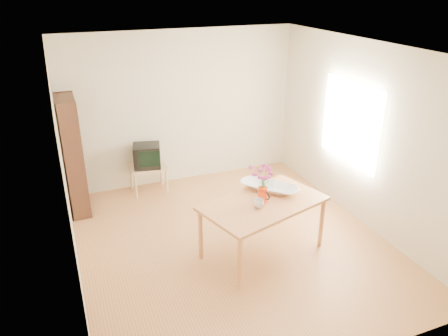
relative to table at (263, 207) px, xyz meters
name	(u,v)px	position (x,y,z in m)	size (l,w,h in m)	color
room	(235,155)	(-0.25, 0.35, 0.62)	(4.50, 4.50, 4.50)	#AC6E3D
table	(263,207)	(0.00, 0.00, 0.00)	(1.74, 1.29, 0.75)	#C27842
tv_stand	(148,170)	(-0.98, 2.31, -0.29)	(0.60, 0.45, 0.46)	tan
bookshelf	(73,160)	(-2.13, 2.09, 0.16)	(0.28, 0.70, 1.80)	#321910
pitcher	(262,195)	(-0.01, 0.02, 0.16)	(0.13, 0.21, 0.20)	#EB3D0D
flowers	(263,177)	(-0.01, 0.02, 0.42)	(0.22, 0.22, 0.32)	#ED37B6
mug	(259,203)	(-0.11, -0.10, 0.12)	(0.13, 0.13, 0.10)	white
bowl	(270,173)	(0.22, 0.28, 0.32)	(0.52, 0.52, 0.49)	white
teacup_a	(267,177)	(0.18, 0.28, 0.27)	(0.07, 0.07, 0.06)	white
teacup_b	(272,176)	(0.26, 0.30, 0.26)	(0.06, 0.06, 0.06)	white
television	(147,155)	(-0.98, 2.33, -0.03)	(0.51, 0.48, 0.37)	black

